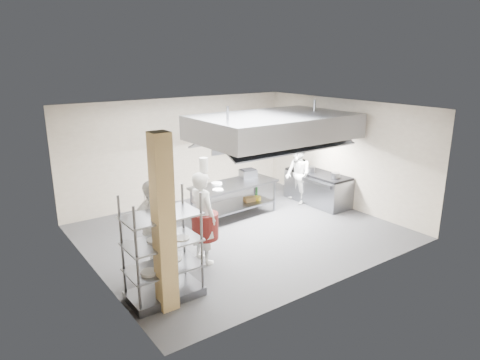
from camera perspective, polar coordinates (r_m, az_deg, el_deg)
floor at (r=10.43m, az=0.16°, el=-6.96°), size 7.00×7.00×0.00m
ceiling at (r=9.66m, az=0.17°, el=9.65°), size 7.00×7.00×0.00m
wall_back at (r=12.43m, az=-7.97°, el=3.92°), size 7.00×0.00×7.00m
wall_left at (r=8.47m, az=-19.44°, el=-2.60°), size 0.00×6.00×6.00m
wall_right at (r=12.26m, az=13.57°, el=3.46°), size 0.00×6.00×6.00m
column at (r=6.98m, az=-10.14°, el=-5.87°), size 0.30×0.30×3.00m
exhaust_hood at (r=10.85m, az=4.54°, el=7.11°), size 4.00×2.50×0.60m
hood_strip_a at (r=10.36m, az=0.67°, el=4.93°), size 1.60×0.12×0.04m
hood_strip_b at (r=11.50m, az=7.96°, el=5.89°), size 1.60×0.12×0.04m
wall_shelf at (r=13.21m, az=-0.71°, el=4.79°), size 1.50×0.28×0.04m
island at (r=11.30m, az=-0.77°, el=-2.65°), size 2.39×1.13×0.91m
island_worktop at (r=11.17m, az=-0.78°, el=-0.59°), size 2.39×1.13×0.06m
island_undershelf at (r=11.35m, az=-0.77°, el=-3.39°), size 2.19×1.02×0.04m
pass_rack at (r=7.49m, az=-10.30°, el=-8.83°), size 1.28×0.75×1.91m
cooking_range at (r=12.56m, az=10.28°, el=-1.15°), size 0.80×2.00×0.84m
range_top at (r=12.43m, az=10.38°, el=0.83°), size 0.78×1.96×0.06m
chef_head at (r=8.69m, az=-5.01°, el=-4.99°), size 0.54×0.75×1.93m
chef_line at (r=12.34m, az=7.70°, el=0.71°), size 0.81×0.94×1.69m
chef_plating at (r=8.25m, az=-11.51°, el=-6.46°), size 0.73×1.21×1.93m
griddle at (r=11.70m, az=1.09°, el=0.86°), size 0.47×0.39×0.21m
wicker_basket at (r=11.57m, az=1.25°, el=-2.58°), size 0.31×0.23×0.13m
stockpot at (r=12.37m, az=9.36°, el=1.39°), size 0.27×0.27×0.19m
plate_stack at (r=7.64m, az=-10.17°, el=-11.18°), size 0.28×0.28×0.05m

